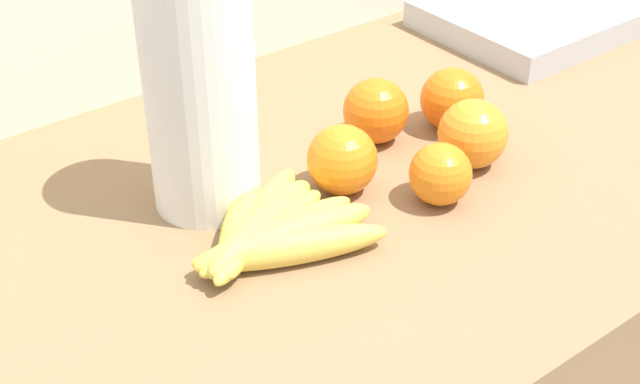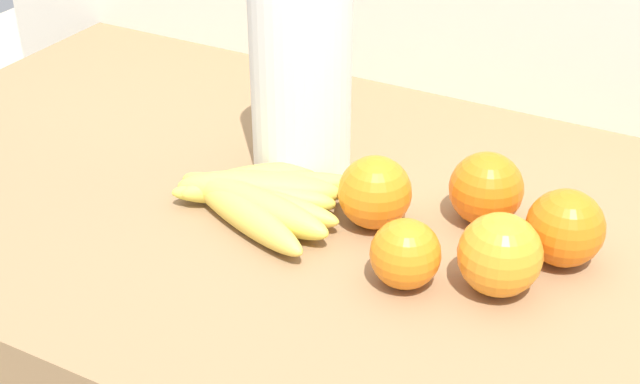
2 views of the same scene
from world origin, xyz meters
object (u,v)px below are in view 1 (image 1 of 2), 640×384
(banana_bunch, at_px, (269,233))
(orange_center, at_px, (452,99))
(orange_back_right, at_px, (377,110))
(sink_basin, at_px, (535,12))
(paper_towel_roll, at_px, (199,87))
(orange_front, at_px, (473,134))
(orange_back_left, at_px, (342,160))
(orange_right, at_px, (440,174))

(banana_bunch, relative_size, orange_center, 2.61)
(orange_back_right, height_order, sink_basin, sink_basin)
(orange_center, height_order, paper_towel_roll, paper_towel_roll)
(orange_front, bearing_deg, orange_back_right, 113.80)
(orange_center, bearing_deg, orange_back_left, -172.04)
(orange_right, bearing_deg, orange_center, 41.24)
(orange_back_left, relative_size, orange_back_right, 0.99)
(orange_front, bearing_deg, banana_bunch, 177.84)
(orange_right, bearing_deg, orange_front, 21.72)
(banana_bunch, xyz_separation_m, sink_basin, (0.66, 0.22, 0.00))
(orange_front, relative_size, paper_towel_roll, 0.26)
(banana_bunch, height_order, orange_back_left, orange_back_left)
(orange_back_left, distance_m, orange_front, 0.16)
(orange_center, height_order, sink_basin, sink_basin)
(orange_back_left, relative_size, orange_center, 1.00)
(orange_right, relative_size, sink_basin, 0.22)
(paper_towel_roll, bearing_deg, orange_front, -23.39)
(banana_bunch, distance_m, orange_center, 0.33)
(sink_basin, bearing_deg, orange_front, -148.61)
(orange_right, distance_m, orange_center, 0.17)
(banana_bunch, distance_m, orange_right, 0.21)
(orange_back_right, height_order, orange_center, same)
(banana_bunch, distance_m, orange_front, 0.28)
(orange_center, bearing_deg, banana_bunch, -168.40)
(paper_towel_roll, bearing_deg, orange_right, -37.75)
(orange_front, bearing_deg, orange_right, -158.28)
(paper_towel_roll, bearing_deg, sink_basin, 8.81)
(orange_back_right, bearing_deg, orange_right, -103.12)
(paper_towel_roll, height_order, sink_basin, paper_towel_roll)
(banana_bunch, bearing_deg, orange_right, -12.46)
(orange_back_left, bearing_deg, orange_front, -17.75)
(banana_bunch, bearing_deg, orange_back_left, 17.06)
(banana_bunch, xyz_separation_m, orange_center, (0.33, 0.07, 0.02))
(orange_center, relative_size, paper_towel_roll, 0.26)
(orange_back_left, height_order, orange_right, orange_back_left)
(sink_basin, bearing_deg, paper_towel_roll, -171.19)
(orange_center, xyz_separation_m, paper_towel_roll, (-0.33, 0.05, 0.10))
(orange_back_left, bearing_deg, orange_back_right, 30.72)
(orange_back_left, xyz_separation_m, orange_back_right, (0.11, 0.06, 0.00))
(orange_front, distance_m, orange_center, 0.09)
(banana_bunch, height_order, orange_center, orange_center)
(orange_back_right, distance_m, orange_right, 0.15)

